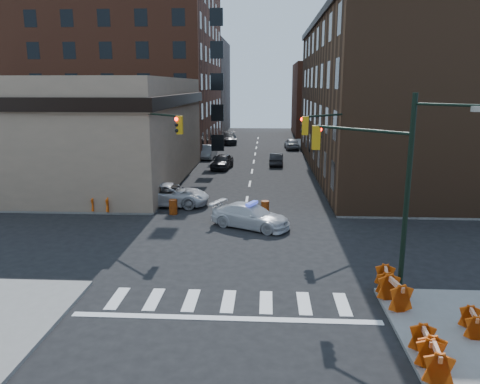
# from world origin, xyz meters

# --- Properties ---
(ground) EXTENTS (140.00, 140.00, 0.00)m
(ground) POSITION_xyz_m (0.00, 0.00, 0.00)
(ground) COLOR black
(ground) RESTS_ON ground
(sidewalk_nw) EXTENTS (34.00, 54.50, 0.15)m
(sidewalk_nw) POSITION_xyz_m (-23.00, 32.75, 0.07)
(sidewalk_nw) COLOR gray
(sidewalk_nw) RESTS_ON ground
(sidewalk_ne) EXTENTS (34.00, 54.50, 0.15)m
(sidewalk_ne) POSITION_xyz_m (23.00, 32.75, 0.07)
(sidewalk_ne) COLOR gray
(sidewalk_ne) RESTS_ON ground
(bank_building) EXTENTS (22.00, 22.00, 9.00)m
(bank_building) POSITION_xyz_m (-17.00, 16.50, 4.50)
(bank_building) COLOR #957B62
(bank_building) RESTS_ON ground
(apartment_block) EXTENTS (25.00, 25.00, 24.00)m
(apartment_block) POSITION_xyz_m (-18.50, 40.00, 12.00)
(apartment_block) COLOR brown
(apartment_block) RESTS_ON ground
(commercial_row_ne) EXTENTS (14.00, 34.00, 14.00)m
(commercial_row_ne) POSITION_xyz_m (13.00, 22.50, 7.00)
(commercial_row_ne) COLOR #4C311E
(commercial_row_ne) RESTS_ON ground
(filler_nw) EXTENTS (20.00, 18.00, 16.00)m
(filler_nw) POSITION_xyz_m (-16.00, 62.00, 8.00)
(filler_nw) COLOR brown
(filler_nw) RESTS_ON ground
(filler_ne) EXTENTS (16.00, 16.00, 12.00)m
(filler_ne) POSITION_xyz_m (14.00, 58.00, 6.00)
(filler_ne) COLOR brown
(filler_ne) RESTS_ON ground
(signal_pole_se) EXTENTS (5.40, 5.27, 8.00)m
(signal_pole_se) POSITION_xyz_m (6.04, -5.52, 4.61)
(signal_pole_se) COLOR black
(signal_pole_se) RESTS_ON sidewalk_se
(signal_pole_nw) EXTENTS (3.58, 3.67, 8.00)m
(signal_pole_nw) POSITION_xyz_m (-5.85, 5.34, 4.34)
(signal_pole_nw) COLOR black
(signal_pole_nw) RESTS_ON sidewalk_nw
(signal_pole_ne) EXTENTS (3.67, 3.58, 8.00)m
(signal_pole_ne) POSITION_xyz_m (5.84, 5.35, 4.34)
(signal_pole_ne) COLOR black
(signal_pole_ne) RESTS_ON sidewalk_ne
(tree_ne_near) EXTENTS (3.00, 3.00, 4.85)m
(tree_ne_near) POSITION_xyz_m (7.50, 26.00, 3.49)
(tree_ne_near) COLOR black
(tree_ne_near) RESTS_ON sidewalk_ne
(tree_ne_far) EXTENTS (3.00, 3.00, 4.85)m
(tree_ne_far) POSITION_xyz_m (7.50, 34.00, 3.49)
(tree_ne_far) COLOR black
(tree_ne_far) RESTS_ON sidewalk_ne
(police_car) EXTENTS (5.30, 3.97, 1.43)m
(police_car) POSITION_xyz_m (0.52, 3.19, 0.71)
(police_car) COLOR silver
(police_car) RESTS_ON ground
(pickup) EXTENTS (5.77, 2.82, 1.58)m
(pickup) POSITION_xyz_m (-5.45, 8.16, 0.79)
(pickup) COLOR silver
(pickup) RESTS_ON ground
(parked_car_wnear) EXTENTS (2.33, 4.57, 1.49)m
(parked_car_wnear) POSITION_xyz_m (-3.11, 23.38, 0.75)
(parked_car_wnear) COLOR black
(parked_car_wnear) RESTS_ON ground
(parked_car_wfar) EXTENTS (1.89, 4.80, 1.56)m
(parked_car_wfar) POSITION_xyz_m (-5.50, 30.16, 0.78)
(parked_car_wfar) COLOR gray
(parked_car_wfar) RESTS_ON ground
(parked_car_wdeep) EXTENTS (2.74, 5.81, 1.64)m
(parked_car_wdeep) POSITION_xyz_m (-4.12, 44.33, 0.82)
(parked_car_wdeep) COLOR black
(parked_car_wdeep) RESTS_ON ground
(parked_car_enear) EXTENTS (1.57, 4.02, 1.31)m
(parked_car_enear) POSITION_xyz_m (2.50, 25.84, 0.65)
(parked_car_enear) COLOR black
(parked_car_enear) RESTS_ON ground
(parked_car_efar) EXTENTS (1.97, 4.47, 1.50)m
(parked_car_efar) POSITION_xyz_m (4.79, 39.15, 0.75)
(parked_car_efar) COLOR #919399
(parked_car_efar) RESTS_ON ground
(pedestrian_a) EXTENTS (0.62, 0.47, 1.55)m
(pedestrian_a) POSITION_xyz_m (-9.97, 6.11, 0.92)
(pedestrian_a) COLOR black
(pedestrian_a) RESTS_ON sidewalk_nw
(pedestrian_b) EXTENTS (1.01, 0.80, 2.01)m
(pedestrian_b) POSITION_xyz_m (-8.75, 9.18, 1.15)
(pedestrian_b) COLOR black
(pedestrian_b) RESTS_ON sidewalk_nw
(pedestrian_c) EXTENTS (1.17, 1.20, 2.01)m
(pedestrian_c) POSITION_xyz_m (-13.00, 7.13, 1.16)
(pedestrian_c) COLOR black
(pedestrian_c) RESTS_ON sidewalk_nw
(barrel_road) EXTENTS (0.67, 0.67, 0.96)m
(barrel_road) POSITION_xyz_m (1.39, 6.00, 0.48)
(barrel_road) COLOR #C25A09
(barrel_road) RESTS_ON ground
(barrel_bank) EXTENTS (0.70, 0.70, 0.99)m
(barrel_bank) POSITION_xyz_m (-4.72, 5.86, 0.49)
(barrel_bank) COLOR red
(barrel_bank) RESTS_ON ground
(barricade_se_a) EXTENTS (0.81, 1.31, 0.92)m
(barricade_se_a) POSITION_xyz_m (6.40, -5.70, 0.61)
(barricade_se_a) COLOR red
(barricade_se_a) RESTS_ON sidewalk_se
(barricade_se_b) EXTENTS (0.93, 1.47, 1.02)m
(barricade_se_b) POSITION_xyz_m (6.40, -7.09, 0.66)
(barricade_se_b) COLOR red
(barricade_se_b) RESTS_ON sidewalk_se
(barricade_se_c) EXTENTS (0.70, 1.15, 0.81)m
(barricade_se_c) POSITION_xyz_m (8.50, -9.04, 0.55)
(barricade_se_c) COLOR orange
(barricade_se_c) RESTS_ON sidewalk_se
(barricade_se_d) EXTENTS (0.71, 1.27, 0.92)m
(barricade_se_d) POSITION_xyz_m (6.40, -10.69, 0.61)
(barricade_se_d) COLOR #F0500B
(barricade_se_d) RESTS_ON sidewalk_se
(barricade_se_e) EXTENTS (0.80, 1.35, 0.96)m
(barricade_se_e) POSITION_xyz_m (6.40, -11.50, 0.63)
(barricade_se_e) COLOR red
(barricade_se_e) RESTS_ON sidewalk_se
(barricade_nw_a) EXTENTS (1.40, 0.79, 1.01)m
(barricade_nw_a) POSITION_xyz_m (-9.50, 5.70, 0.66)
(barricade_nw_a) COLOR red
(barricade_nw_a) RESTS_ON sidewalk_nw
(barricade_nw_b) EXTENTS (1.36, 0.90, 0.94)m
(barricade_nw_b) POSITION_xyz_m (-8.50, 6.52, 0.62)
(barricade_nw_b) COLOR #D4400A
(barricade_nw_b) RESTS_ON sidewalk_nw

